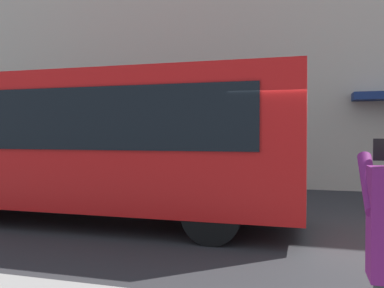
# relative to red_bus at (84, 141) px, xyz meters

# --- Properties ---
(ground_plane) EXTENTS (60.00, 60.00, 0.00)m
(ground_plane) POSITION_rel_red_bus_xyz_m (-4.57, 0.06, -1.68)
(ground_plane) COLOR #2B2B2D
(building_facade_far) EXTENTS (28.00, 1.55, 12.00)m
(building_facade_far) POSITION_rel_red_bus_xyz_m (-4.58, -6.74, 4.30)
(building_facade_far) COLOR beige
(building_facade_far) RESTS_ON ground_plane
(red_bus) EXTENTS (9.05, 2.54, 3.08)m
(red_bus) POSITION_rel_red_bus_xyz_m (0.00, 0.00, 0.00)
(red_bus) COLOR red
(red_bus) RESTS_ON ground_plane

